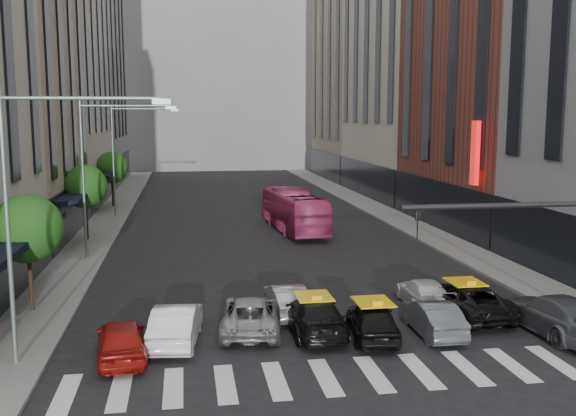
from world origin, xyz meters
name	(u,v)px	position (x,y,z in m)	size (l,w,h in m)	color
ground	(369,395)	(0.00, 0.00, 0.00)	(160.00, 160.00, 0.00)	black
sidewalk_left	(100,230)	(-11.50, 30.00, 0.07)	(3.00, 96.00, 0.15)	slate
sidewalk_right	(402,221)	(11.50, 30.00, 0.07)	(3.00, 96.00, 0.15)	slate
building_left_b	(2,59)	(-17.00, 28.00, 12.00)	(8.00, 16.00, 24.00)	tan
building_left_c	(52,9)	(-17.00, 46.00, 18.00)	(8.00, 20.00, 36.00)	beige
building_left_d	(85,60)	(-17.00, 65.00, 15.00)	(8.00, 18.00, 30.00)	gray
building_right_b	(493,50)	(17.00, 27.00, 13.00)	(8.00, 18.00, 26.00)	brown
building_right_d	(356,72)	(17.00, 65.00, 14.00)	(8.00, 18.00, 28.00)	tan
building_far	(216,53)	(0.00, 85.00, 18.00)	(30.00, 10.00, 36.00)	gray
tree_near	(28,229)	(-11.80, 10.00, 3.65)	(2.88, 2.88, 4.95)	black
tree_mid	(85,187)	(-11.80, 26.00, 3.65)	(2.88, 2.88, 4.95)	black
tree_far	(112,168)	(-11.80, 42.00, 3.65)	(2.88, 2.88, 4.95)	black
streetlamp_near	(37,190)	(-10.04, 4.00, 5.90)	(5.38, 0.25, 9.00)	gray
streetlamp_mid	(100,158)	(-10.04, 20.00, 5.90)	(5.38, 0.25, 9.00)	gray
streetlamp_far	(125,146)	(-10.04, 36.00, 5.90)	(5.38, 0.25, 9.00)	gray
liberty_sign	(475,153)	(12.60, 20.00, 6.00)	(0.30, 0.70, 4.00)	red
car_red	(121,339)	(-7.58, 4.18, 0.70)	(1.64, 4.08, 1.39)	maroon
car_white_front	(176,323)	(-5.74, 5.47, 0.73)	(1.55, 4.44, 1.46)	white
car_silver	(251,314)	(-2.90, 6.35, 0.67)	(2.23, 4.84, 1.35)	gray
taxi_left	(313,315)	(-0.54, 5.74, 0.71)	(1.99, 4.91, 1.42)	black
taxi_center	(373,320)	(1.53, 4.78, 0.70)	(1.64, 4.08, 1.39)	black
car_grey_mid	(432,317)	(3.94, 4.90, 0.65)	(1.39, 3.97, 1.31)	#484B50
taxi_right	(464,299)	(6.08, 6.76, 0.72)	(2.40, 5.20, 1.45)	black
car_grey_curb	(556,314)	(8.60, 4.15, 0.77)	(2.15, 5.28, 1.53)	#44474D
car_row2_left	(286,299)	(-1.21, 8.15, 0.65)	(1.39, 3.97, 1.31)	#9F9FA4
car_row2_right	(424,293)	(4.90, 8.32, 0.62)	(1.72, 4.24, 1.23)	silver
bus	(294,211)	(2.44, 27.70, 1.47)	(2.48, 10.59, 2.95)	#C73A71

